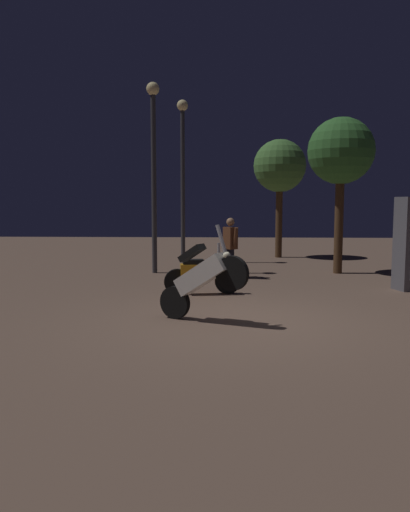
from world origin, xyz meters
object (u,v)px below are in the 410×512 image
motorcycle_white_foreground (202,278)px  streetlamp_far (154,154)px  streetlamp_near (183,161)px  motorcycle_orange_parked_left (202,274)px  person_rider_beside (230,243)px

motorcycle_white_foreground → streetlamp_far: streetlamp_far is taller
motorcycle_white_foreground → streetlamp_near: 8.73m
motorcycle_orange_parked_left → streetlamp_far: 4.58m
motorcycle_orange_parked_left → streetlamp_far: bearing=106.2°
streetlamp_near → streetlamp_far: (-0.59, -2.49, -0.01)m
motorcycle_orange_parked_left → streetlamp_near: streetlamp_near is taller
person_rider_beside → streetlamp_far: bearing=-54.7°
motorcycle_orange_parked_left → streetlamp_near: size_ratio=0.32×
streetlamp_near → motorcycle_orange_parked_left: bearing=-81.0°
motorcycle_white_foreground → streetlamp_far: (-1.62, 5.80, 2.56)m
streetlamp_near → streetlamp_far: streetlamp_near is taller
motorcycle_white_foreground → streetlamp_far: bearing=134.2°
person_rider_beside → streetlamp_far: 3.29m
streetlamp_near → streetlamp_far: size_ratio=1.00×
person_rider_beside → motorcycle_orange_parked_left: bearing=42.6°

